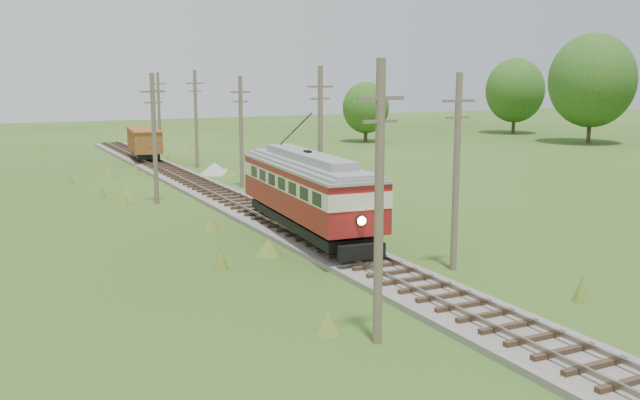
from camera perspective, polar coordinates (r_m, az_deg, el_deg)
railbed_main at (r=44.31m, az=-5.41°, el=-0.84°), size 3.60×96.00×0.57m
streetcar at (r=36.62m, az=-0.98°, el=1.02°), size 4.17×13.40×6.07m
gondola at (r=71.95m, az=-13.88°, el=4.56°), size 3.56×8.36×2.69m
gravel_pile at (r=61.95m, az=-8.29°, el=2.48°), size 2.83×3.00×1.03m
utility_pole_r_2 at (r=31.29m, az=10.86°, el=2.34°), size 1.60×0.30×8.60m
utility_pole_r_3 at (r=42.23m, az=0.03°, el=4.75°), size 1.60×0.30×9.00m
utility_pole_r_4 at (r=54.10m, az=-6.33°, el=5.53°), size 1.60×0.30×8.40m
utility_pole_r_5 at (r=66.53m, az=-9.89°, el=6.49°), size 1.60×0.30×8.90m
utility_pole_r_6 at (r=79.02m, az=-12.75°, el=6.86°), size 1.60×0.30×8.70m
utility_pole_l_a at (r=22.17m, az=4.75°, el=-0.11°), size 1.60×0.30×9.00m
utility_pole_l_b at (r=48.12m, az=-13.11°, el=4.90°), size 1.60×0.30×8.60m
tree_right_4 at (r=94.94m, az=20.94°, el=8.92°), size 10.50×10.50×13.53m
tree_right_5 at (r=107.82m, az=15.33°, el=8.45°), size 8.40×8.40×10.82m
tree_mid_b at (r=90.97m, az=3.69°, el=7.38°), size 5.88×5.88×7.57m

